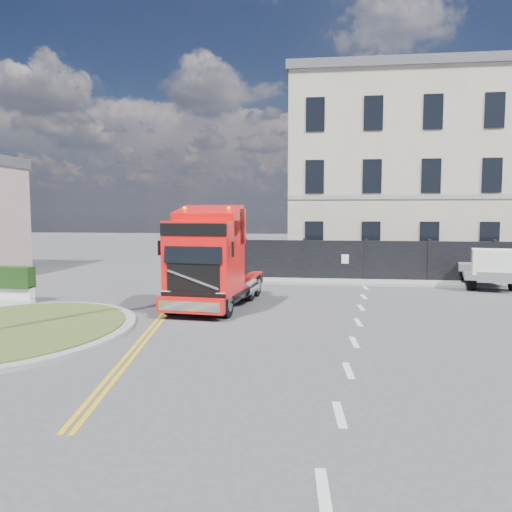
# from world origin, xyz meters

# --- Properties ---
(ground) EXTENTS (120.00, 120.00, 0.00)m
(ground) POSITION_xyz_m (0.00, 0.00, 0.00)
(ground) COLOR #424244
(ground) RESTS_ON ground
(traffic_island) EXTENTS (6.80, 6.80, 0.17)m
(traffic_island) POSITION_xyz_m (-7.00, -3.00, 0.08)
(traffic_island) COLOR gray
(traffic_island) RESTS_ON ground
(hoarding_fence) EXTENTS (18.80, 0.25, 2.00)m
(hoarding_fence) POSITION_xyz_m (6.55, 9.00, 1.00)
(hoarding_fence) COLOR black
(hoarding_fence) RESTS_ON ground
(georgian_building) EXTENTS (12.30, 10.30, 12.80)m
(georgian_building) POSITION_xyz_m (6.00, 16.50, 5.77)
(georgian_building) COLOR beige
(georgian_building) RESTS_ON ground
(pavement_far) EXTENTS (20.00, 1.60, 0.12)m
(pavement_far) POSITION_xyz_m (6.00, 8.10, 0.06)
(pavement_far) COLOR gray
(pavement_far) RESTS_ON ground
(truck) EXTENTS (2.78, 6.07, 3.52)m
(truck) POSITION_xyz_m (-2.07, 1.15, 1.58)
(truck) COLOR black
(truck) RESTS_ON ground
(flatbed_pickup) EXTENTS (2.65, 4.61, 1.79)m
(flatbed_pickup) POSITION_xyz_m (9.21, 7.17, 0.96)
(flatbed_pickup) COLOR slate
(flatbed_pickup) RESTS_ON ground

